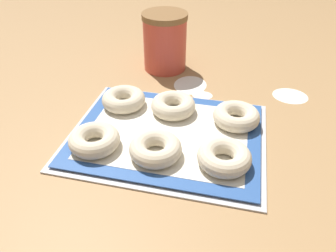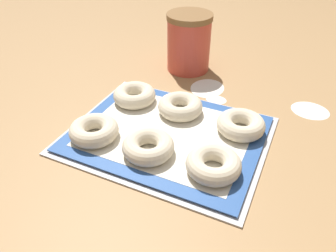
# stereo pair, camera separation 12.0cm
# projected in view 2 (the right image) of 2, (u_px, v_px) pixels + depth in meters

# --- Properties ---
(ground_plane) EXTENTS (2.80, 2.80, 0.00)m
(ground_plane) POSITION_uv_depth(u_px,v_px,m) (164.00, 140.00, 0.73)
(ground_plane) COLOR #A87F51
(baking_tray) EXTENTS (0.44, 0.35, 0.01)m
(baking_tray) POSITION_uv_depth(u_px,v_px,m) (168.00, 135.00, 0.74)
(baking_tray) COLOR silver
(baking_tray) RESTS_ON ground_plane
(baking_mat) EXTENTS (0.41, 0.32, 0.00)m
(baking_mat) POSITION_uv_depth(u_px,v_px,m) (168.00, 133.00, 0.74)
(baking_mat) COLOR #2D569E
(baking_mat) RESTS_ON baking_tray
(bagel_front_left) EXTENTS (0.11, 0.11, 0.04)m
(bagel_front_left) POSITION_uv_depth(u_px,v_px,m) (94.00, 130.00, 0.72)
(bagel_front_left) COLOR beige
(bagel_front_left) RESTS_ON baking_mat
(bagel_front_center) EXTENTS (0.11, 0.11, 0.04)m
(bagel_front_center) POSITION_uv_depth(u_px,v_px,m) (148.00, 146.00, 0.67)
(bagel_front_center) COLOR beige
(bagel_front_center) RESTS_ON baking_mat
(bagel_front_right) EXTENTS (0.11, 0.11, 0.04)m
(bagel_front_right) POSITION_uv_depth(u_px,v_px,m) (213.00, 164.00, 0.63)
(bagel_front_right) COLOR beige
(bagel_front_right) RESTS_ON baking_mat
(bagel_back_left) EXTENTS (0.11, 0.11, 0.04)m
(bagel_back_left) POSITION_uv_depth(u_px,v_px,m) (134.00, 95.00, 0.84)
(bagel_back_left) COLOR beige
(bagel_back_left) RESTS_ON baking_mat
(bagel_back_center) EXTENTS (0.11, 0.11, 0.04)m
(bagel_back_center) POSITION_uv_depth(u_px,v_px,m) (180.00, 106.00, 0.79)
(bagel_back_center) COLOR beige
(bagel_back_center) RESTS_ON baking_mat
(bagel_back_right) EXTENTS (0.11, 0.11, 0.04)m
(bagel_back_right) POSITION_uv_depth(u_px,v_px,m) (241.00, 125.00, 0.73)
(bagel_back_right) COLOR beige
(bagel_back_right) RESTS_ON baking_mat
(flour_canister) EXTENTS (0.13, 0.13, 0.17)m
(flour_canister) POSITION_uv_depth(u_px,v_px,m) (189.00, 42.00, 0.97)
(flour_canister) COLOR #DB4C3D
(flour_canister) RESTS_ON ground_plane
(flour_patch_near) EXTENTS (0.09, 0.11, 0.00)m
(flour_patch_near) POSITION_uv_depth(u_px,v_px,m) (207.00, 88.00, 0.92)
(flour_patch_near) COLOR white
(flour_patch_near) RESTS_ON ground_plane
(flour_patch_far) EXTENTS (0.09, 0.08, 0.00)m
(flour_patch_far) POSITION_uv_depth(u_px,v_px,m) (310.00, 110.00, 0.83)
(flour_patch_far) COLOR white
(flour_patch_far) RESTS_ON ground_plane
(flour_patch_side) EXTENTS (0.06, 0.04, 0.00)m
(flour_patch_side) POSITION_uv_depth(u_px,v_px,m) (216.00, 99.00, 0.87)
(flour_patch_side) COLOR white
(flour_patch_side) RESTS_ON ground_plane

